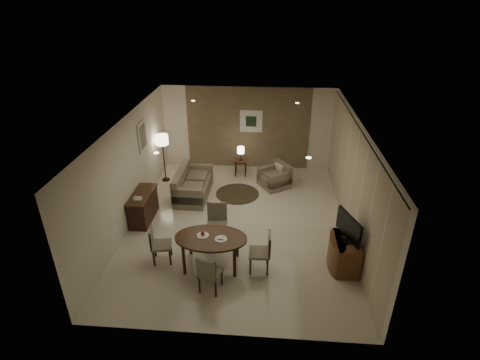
# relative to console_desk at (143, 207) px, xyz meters

# --- Properties ---
(room_shell) EXTENTS (5.50, 7.00, 2.70)m
(room_shell) POSITION_rel_console_desk_xyz_m (2.49, 0.40, 0.98)
(room_shell) COLOR beige
(room_shell) RESTS_ON ground
(taupe_accent) EXTENTS (3.96, 0.03, 2.70)m
(taupe_accent) POSITION_rel_console_desk_xyz_m (2.49, 3.48, 0.98)
(taupe_accent) COLOR #7E674E
(taupe_accent) RESTS_ON wall_back
(curtain_wall) EXTENTS (0.08, 6.70, 2.58)m
(curtain_wall) POSITION_rel_console_desk_xyz_m (5.17, 0.00, 0.95)
(curtain_wall) COLOR beige
(curtain_wall) RESTS_ON wall_right
(curtain_rod) EXTENTS (0.03, 6.80, 0.03)m
(curtain_rod) POSITION_rel_console_desk_xyz_m (5.17, 0.00, 2.27)
(curtain_rod) COLOR black
(curtain_rod) RESTS_ON wall_right
(art_back_frame) EXTENTS (0.72, 0.03, 0.72)m
(art_back_frame) POSITION_rel_console_desk_xyz_m (2.59, 3.46, 1.23)
(art_back_frame) COLOR silver
(art_back_frame) RESTS_ON wall_back
(art_back_canvas) EXTENTS (0.34, 0.01, 0.34)m
(art_back_canvas) POSITION_rel_console_desk_xyz_m (2.59, 3.44, 1.23)
(art_back_canvas) COLOR #1B311B
(art_back_canvas) RESTS_ON wall_back
(art_left_frame) EXTENTS (0.03, 0.60, 0.80)m
(art_left_frame) POSITION_rel_console_desk_xyz_m (-0.23, 1.20, 1.48)
(art_left_frame) COLOR silver
(art_left_frame) RESTS_ON wall_left
(art_left_canvas) EXTENTS (0.01, 0.46, 0.64)m
(art_left_canvas) POSITION_rel_console_desk_xyz_m (-0.21, 1.20, 1.48)
(art_left_canvas) COLOR gray
(art_left_canvas) RESTS_ON wall_left
(downlight_nl) EXTENTS (0.10, 0.10, 0.01)m
(downlight_nl) POSITION_rel_console_desk_xyz_m (1.09, -1.80, 2.31)
(downlight_nl) COLOR white
(downlight_nl) RESTS_ON ceiling
(downlight_nr) EXTENTS (0.10, 0.10, 0.01)m
(downlight_nr) POSITION_rel_console_desk_xyz_m (3.89, -1.80, 2.31)
(downlight_nr) COLOR white
(downlight_nr) RESTS_ON ceiling
(downlight_fl) EXTENTS (0.10, 0.10, 0.01)m
(downlight_fl) POSITION_rel_console_desk_xyz_m (1.09, 1.80, 2.31)
(downlight_fl) COLOR white
(downlight_fl) RESTS_ON ceiling
(downlight_fr) EXTENTS (0.10, 0.10, 0.01)m
(downlight_fr) POSITION_rel_console_desk_xyz_m (3.89, 1.80, 2.31)
(downlight_fr) COLOR white
(downlight_fr) RESTS_ON ceiling
(console_desk) EXTENTS (0.48, 1.20, 0.75)m
(console_desk) POSITION_rel_console_desk_xyz_m (0.00, 0.00, 0.00)
(console_desk) COLOR #3F2714
(console_desk) RESTS_ON floor
(telephone) EXTENTS (0.20, 0.14, 0.09)m
(telephone) POSITION_rel_console_desk_xyz_m (0.00, -0.30, 0.43)
(telephone) COLOR white
(telephone) RESTS_ON console_desk
(tv_cabinet) EXTENTS (0.48, 0.90, 0.70)m
(tv_cabinet) POSITION_rel_console_desk_xyz_m (4.89, -1.50, -0.03)
(tv_cabinet) COLOR brown
(tv_cabinet) RESTS_ON floor
(flat_tv) EXTENTS (0.36, 0.85, 0.60)m
(flat_tv) POSITION_rel_console_desk_xyz_m (4.87, -1.50, 0.65)
(flat_tv) COLOR black
(flat_tv) RESTS_ON tv_cabinet
(dining_table) EXTENTS (1.54, 0.96, 0.72)m
(dining_table) POSITION_rel_console_desk_xyz_m (2.02, -1.66, -0.01)
(dining_table) COLOR #3F2714
(dining_table) RESTS_ON floor
(chair_near) EXTENTS (0.50, 0.50, 0.86)m
(chair_near) POSITION_rel_console_desk_xyz_m (2.11, -2.40, 0.05)
(chair_near) COLOR gray
(chair_near) RESTS_ON floor
(chair_far) EXTENTS (0.50, 0.50, 0.99)m
(chair_far) POSITION_rel_console_desk_xyz_m (2.03, -0.89, 0.12)
(chair_far) COLOR gray
(chair_far) RESTS_ON floor
(chair_left) EXTENTS (0.50, 0.50, 0.87)m
(chair_left) POSITION_rel_console_desk_xyz_m (0.92, -1.61, 0.06)
(chair_left) COLOR gray
(chair_left) RESTS_ON floor
(chair_right) EXTENTS (0.45, 0.45, 0.90)m
(chair_right) POSITION_rel_console_desk_xyz_m (3.05, -1.73, 0.07)
(chair_right) COLOR gray
(chair_right) RESTS_ON floor
(plate_a) EXTENTS (0.26, 0.26, 0.02)m
(plate_a) POSITION_rel_console_desk_xyz_m (1.84, -1.61, 0.36)
(plate_a) COLOR white
(plate_a) RESTS_ON dining_table
(plate_b) EXTENTS (0.26, 0.26, 0.02)m
(plate_b) POSITION_rel_console_desk_xyz_m (2.24, -1.71, 0.36)
(plate_b) COLOR white
(plate_b) RESTS_ON dining_table
(fruit_apple) EXTENTS (0.09, 0.09, 0.09)m
(fruit_apple) POSITION_rel_console_desk_xyz_m (1.84, -1.61, 0.41)
(fruit_apple) COLOR red
(fruit_apple) RESTS_ON plate_a
(napkin) EXTENTS (0.12, 0.08, 0.03)m
(napkin) POSITION_rel_console_desk_xyz_m (2.24, -1.71, 0.38)
(napkin) COLOR white
(napkin) RESTS_ON plate_b
(round_rug) EXTENTS (1.27, 1.27, 0.01)m
(round_rug) POSITION_rel_console_desk_xyz_m (2.31, 1.53, -0.37)
(round_rug) COLOR #433825
(round_rug) RESTS_ON floor
(sofa) EXTENTS (1.73, 0.89, 0.81)m
(sofa) POSITION_rel_console_desk_xyz_m (1.05, 1.35, 0.03)
(sofa) COLOR gray
(sofa) RESTS_ON floor
(armchair) EXTENTS (1.08, 1.09, 0.72)m
(armchair) POSITION_rel_console_desk_xyz_m (3.38, 2.10, -0.01)
(armchair) COLOR gray
(armchair) RESTS_ON floor
(side_table) EXTENTS (0.39, 0.39, 0.50)m
(side_table) POSITION_rel_console_desk_xyz_m (2.31, 2.83, -0.12)
(side_table) COLOR #321910
(side_table) RESTS_ON floor
(table_lamp) EXTENTS (0.22, 0.22, 0.50)m
(table_lamp) POSITION_rel_console_desk_xyz_m (2.31, 2.83, 0.38)
(table_lamp) COLOR #FFEAC1
(table_lamp) RESTS_ON side_table
(floor_lamp) EXTENTS (0.38, 0.38, 1.50)m
(floor_lamp) POSITION_rel_console_desk_xyz_m (-0.02, 2.24, 0.38)
(floor_lamp) COLOR #FFE5B7
(floor_lamp) RESTS_ON floor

